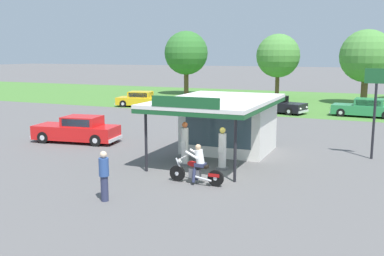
{
  "coord_description": "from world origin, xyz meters",
  "views": [
    {
      "loc": [
        6.31,
        -16.57,
        5.03
      ],
      "look_at": [
        -2.02,
        2.84,
        1.4
      ],
      "focal_mm": 40.86,
      "sensor_mm": 36.0,
      "label": 1
    }
  ],
  "objects_px": {
    "featured_classic_sedan": "(77,130)",
    "parked_car_back_row_far_right": "(275,105)",
    "bystander_admiring_sedan": "(104,175)",
    "gas_pump_offside": "(222,150)",
    "parked_car_back_row_left": "(142,100)",
    "motorcycle_with_rider": "(197,168)",
    "parked_car_back_row_far_left": "(365,108)",
    "roadside_pole_sign": "(376,97)",
    "gas_pump_nearside": "(185,145)"
  },
  "relations": [
    {
      "from": "gas_pump_offside",
      "to": "gas_pump_nearside",
      "type": "bearing_deg",
      "value": 180.0
    },
    {
      "from": "parked_car_back_row_left",
      "to": "bystander_admiring_sedan",
      "type": "distance_m",
      "value": 27.06
    },
    {
      "from": "motorcycle_with_rider",
      "to": "parked_car_back_row_far_left",
      "type": "relative_size",
      "value": 0.43
    },
    {
      "from": "parked_car_back_row_left",
      "to": "roadside_pole_sign",
      "type": "bearing_deg",
      "value": -34.09
    },
    {
      "from": "gas_pump_offside",
      "to": "motorcycle_with_rider",
      "type": "height_order",
      "value": "gas_pump_offside"
    },
    {
      "from": "gas_pump_nearside",
      "to": "motorcycle_with_rider",
      "type": "height_order",
      "value": "gas_pump_nearside"
    },
    {
      "from": "parked_car_back_row_far_right",
      "to": "bystander_admiring_sedan",
      "type": "distance_m",
      "value": 24.9
    },
    {
      "from": "motorcycle_with_rider",
      "to": "gas_pump_offside",
      "type": "bearing_deg",
      "value": 85.85
    },
    {
      "from": "featured_classic_sedan",
      "to": "roadside_pole_sign",
      "type": "xyz_separation_m",
      "value": [
        15.58,
        2.29,
        2.3
      ]
    },
    {
      "from": "parked_car_back_row_far_left",
      "to": "parked_car_back_row_left",
      "type": "bearing_deg",
      "value": -176.65
    },
    {
      "from": "gas_pump_nearside",
      "to": "featured_classic_sedan",
      "type": "relative_size",
      "value": 0.39
    },
    {
      "from": "gas_pump_nearside",
      "to": "parked_car_back_row_far_left",
      "type": "distance_m",
      "value": 20.94
    },
    {
      "from": "gas_pump_offside",
      "to": "parked_car_back_row_left",
      "type": "height_order",
      "value": "gas_pump_offside"
    },
    {
      "from": "motorcycle_with_rider",
      "to": "featured_classic_sedan",
      "type": "bearing_deg",
      "value": 152.92
    },
    {
      "from": "gas_pump_offside",
      "to": "parked_car_back_row_far_left",
      "type": "distance_m",
      "value": 20.41
    },
    {
      "from": "parked_car_back_row_far_left",
      "to": "parked_car_back_row_left",
      "type": "height_order",
      "value": "parked_car_back_row_far_left"
    },
    {
      "from": "roadside_pole_sign",
      "to": "motorcycle_with_rider",
      "type": "bearing_deg",
      "value": -130.96
    },
    {
      "from": "bystander_admiring_sedan",
      "to": "roadside_pole_sign",
      "type": "xyz_separation_m",
      "value": [
        8.32,
        10.21,
        2.05
      ]
    },
    {
      "from": "gas_pump_nearside",
      "to": "roadside_pole_sign",
      "type": "distance_m",
      "value": 9.3
    },
    {
      "from": "gas_pump_offside",
      "to": "parked_car_back_row_far_right",
      "type": "bearing_deg",
      "value": 95.85
    },
    {
      "from": "parked_car_back_row_far_right",
      "to": "bystander_admiring_sedan",
      "type": "relative_size",
      "value": 3.14
    },
    {
      "from": "motorcycle_with_rider",
      "to": "parked_car_back_row_left",
      "type": "height_order",
      "value": "motorcycle_with_rider"
    },
    {
      "from": "parked_car_back_row_far_left",
      "to": "bystander_admiring_sedan",
      "type": "height_order",
      "value": "bystander_admiring_sedan"
    },
    {
      "from": "roadside_pole_sign",
      "to": "featured_classic_sedan",
      "type": "bearing_deg",
      "value": -171.62
    },
    {
      "from": "motorcycle_with_rider",
      "to": "parked_car_back_row_far_left",
      "type": "xyz_separation_m",
      "value": [
        5.38,
        22.18,
        0.02
      ]
    },
    {
      "from": "gas_pump_nearside",
      "to": "parked_car_back_row_far_right",
      "type": "height_order",
      "value": "gas_pump_nearside"
    },
    {
      "from": "gas_pump_nearside",
      "to": "parked_car_back_row_far_left",
      "type": "bearing_deg",
      "value": 70.47
    },
    {
      "from": "parked_car_back_row_far_right",
      "to": "gas_pump_nearside",
      "type": "bearing_deg",
      "value": -89.44
    },
    {
      "from": "featured_classic_sedan",
      "to": "motorcycle_with_rider",
      "type": "bearing_deg",
      "value": -27.08
    },
    {
      "from": "featured_classic_sedan",
      "to": "parked_car_back_row_far_right",
      "type": "relative_size",
      "value": 0.93
    },
    {
      "from": "parked_car_back_row_far_right",
      "to": "parked_car_back_row_left",
      "type": "relative_size",
      "value": 1.05
    },
    {
      "from": "parked_car_back_row_far_left",
      "to": "parked_car_back_row_far_right",
      "type": "xyz_separation_m",
      "value": [
        -7.19,
        -0.38,
        -0.02
      ]
    },
    {
      "from": "motorcycle_with_rider",
      "to": "parked_car_back_row_far_right",
      "type": "xyz_separation_m",
      "value": [
        -1.81,
        21.8,
        -0.0
      ]
    },
    {
      "from": "parked_car_back_row_far_left",
      "to": "bystander_admiring_sedan",
      "type": "relative_size",
      "value": 2.98
    },
    {
      "from": "gas_pump_offside",
      "to": "bystander_admiring_sedan",
      "type": "xyz_separation_m",
      "value": [
        -2.33,
        -5.55,
        0.09
      ]
    },
    {
      "from": "featured_classic_sedan",
      "to": "bystander_admiring_sedan",
      "type": "xyz_separation_m",
      "value": [
        7.26,
        -7.91,
        0.25
      ]
    },
    {
      "from": "featured_classic_sedan",
      "to": "parked_car_back_row_far_left",
      "type": "bearing_deg",
      "value": 49.59
    },
    {
      "from": "featured_classic_sedan",
      "to": "parked_car_back_row_far_left",
      "type": "height_order",
      "value": "featured_classic_sedan"
    },
    {
      "from": "gas_pump_offside",
      "to": "roadside_pole_sign",
      "type": "bearing_deg",
      "value": 37.84
    },
    {
      "from": "featured_classic_sedan",
      "to": "parked_car_back_row_far_right",
      "type": "bearing_deg",
      "value": 65.89
    },
    {
      "from": "bystander_admiring_sedan",
      "to": "motorcycle_with_rider",
      "type": "bearing_deg",
      "value": 55.24
    },
    {
      "from": "featured_classic_sedan",
      "to": "parked_car_back_row_far_right",
      "type": "height_order",
      "value": "featured_classic_sedan"
    },
    {
      "from": "parked_car_back_row_far_left",
      "to": "gas_pump_nearside",
      "type": "bearing_deg",
      "value": -109.53
    },
    {
      "from": "gas_pump_offside",
      "to": "parked_car_back_row_left",
      "type": "xyz_separation_m",
      "value": [
        -14.58,
        18.57,
        -0.19
      ]
    },
    {
      "from": "motorcycle_with_rider",
      "to": "bystander_admiring_sedan",
      "type": "xyz_separation_m",
      "value": [
        -2.15,
        -3.1,
        0.28
      ]
    },
    {
      "from": "featured_classic_sedan",
      "to": "parked_car_back_row_far_left",
      "type": "relative_size",
      "value": 0.98
    },
    {
      "from": "motorcycle_with_rider",
      "to": "parked_car_back_row_left",
      "type": "bearing_deg",
      "value": 124.41
    },
    {
      "from": "motorcycle_with_rider",
      "to": "parked_car_back_row_far_left",
      "type": "bearing_deg",
      "value": 76.36
    },
    {
      "from": "gas_pump_offside",
      "to": "motorcycle_with_rider",
      "type": "xyz_separation_m",
      "value": [
        -0.18,
        -2.45,
        -0.19
      ]
    },
    {
      "from": "bystander_admiring_sedan",
      "to": "roadside_pole_sign",
      "type": "height_order",
      "value": "roadside_pole_sign"
    }
  ]
}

